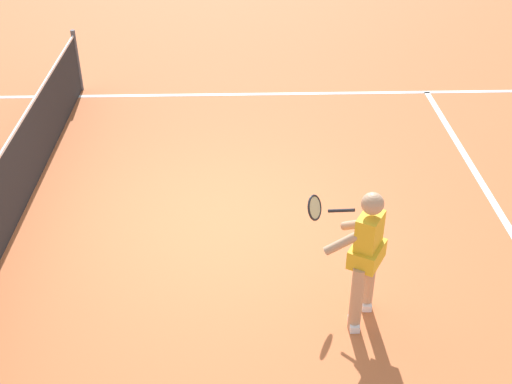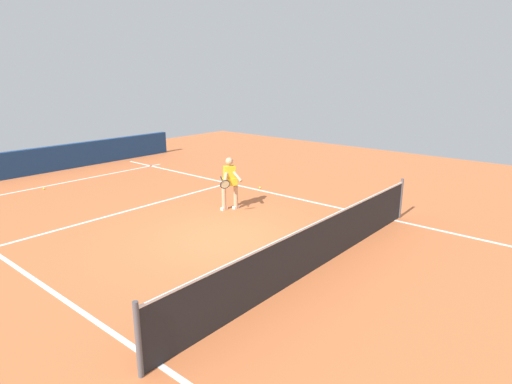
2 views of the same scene
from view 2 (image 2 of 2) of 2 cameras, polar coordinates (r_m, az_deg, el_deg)
ground_plane at (r=10.51m, az=-3.91°, el=-6.24°), size 28.23×28.23×0.00m
court_back_wall at (r=19.04m, az=-27.45°, el=3.57°), size 12.89×0.24×1.02m
baseline_marking at (r=17.16m, az=-24.38°, el=1.06°), size 8.89×0.10×0.01m
service_line_marking at (r=13.24m, az=-15.59°, el=-2.11°), size 7.89×0.10×0.01m
sideline_left_marking at (r=13.45m, az=7.87°, el=-1.40°), size 0.10×19.72×0.01m
sideline_right_marking at (r=8.43m, az=-23.46°, el=-13.35°), size 0.10×19.72×0.01m
court_net at (r=8.85m, az=8.00°, el=-7.01°), size 8.57×0.08×1.11m
tennis_player at (r=12.47m, az=-3.51°, el=1.40°), size 1.06×0.80×1.55m
tennis_ball_near at (r=14.94m, az=0.53°, el=0.59°), size 0.07×0.07×0.07m
tennis_ball_mid at (r=16.52m, az=-26.24°, el=0.41°), size 0.07×0.07×0.07m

